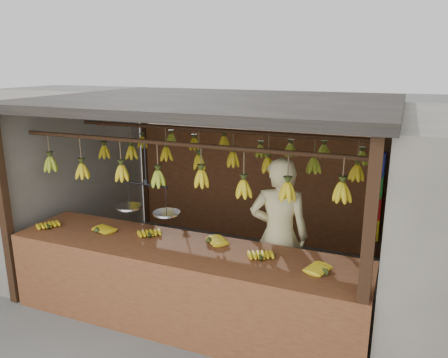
% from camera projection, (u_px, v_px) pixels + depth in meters
% --- Properties ---
extents(ground, '(80.00, 80.00, 0.00)m').
position_uv_depth(ground, '(216.00, 276.00, 5.94)').
color(ground, '#5B5B57').
extents(stall, '(4.30, 3.30, 2.40)m').
position_uv_depth(stall, '(225.00, 129.00, 5.72)').
color(stall, black).
rests_on(stall, ground).
extents(neighbor_left, '(3.00, 3.00, 2.30)m').
position_uv_depth(neighbor_left, '(9.00, 170.00, 6.97)').
color(neighbor_left, slate).
rests_on(neighbor_left, ground).
extents(counter, '(3.96, 0.90, 0.96)m').
position_uv_depth(counter, '(176.00, 268.00, 4.61)').
color(counter, brown).
rests_on(counter, ground).
extents(hanging_bananas, '(3.61, 2.22, 0.39)m').
position_uv_depth(hanging_bananas, '(215.00, 160.00, 5.51)').
color(hanging_bananas, '#92A523').
rests_on(hanging_bananas, ground).
extents(balance_scale, '(0.79, 0.32, 0.79)m').
position_uv_depth(balance_scale, '(147.00, 207.00, 4.86)').
color(balance_scale, black).
rests_on(balance_scale, ground).
extents(vendor, '(0.74, 0.56, 1.83)m').
position_uv_depth(vendor, '(279.00, 236.00, 4.94)').
color(vendor, beige).
rests_on(vendor, ground).
extents(bag_bundles, '(0.08, 0.26, 1.26)m').
position_uv_depth(bag_bundles, '(379.00, 196.00, 6.17)').
color(bag_bundles, '#1426BF').
rests_on(bag_bundles, ground).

